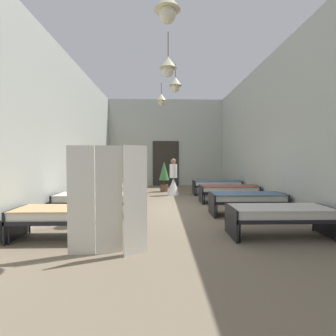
# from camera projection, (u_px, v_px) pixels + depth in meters

# --- Properties ---
(ground_plane) EXTENTS (6.73, 13.40, 0.10)m
(ground_plane) POSITION_uv_depth(u_px,v_px,m) (169.00, 210.00, 7.82)
(ground_plane) COLOR #7A6B56
(room_shell) EXTENTS (6.53, 13.00, 4.64)m
(room_shell) POSITION_uv_depth(u_px,v_px,m) (168.00, 134.00, 9.07)
(room_shell) COLOR #B2B7AD
(room_shell) RESTS_ON ground
(bed_left_row_0) EXTENTS (1.90, 0.84, 0.57)m
(bed_left_row_0) POSITION_uv_depth(u_px,v_px,m) (67.00, 215.00, 4.90)
(bed_left_row_0) COLOR black
(bed_left_row_0) RESTS_ON ground
(bed_right_row_0) EXTENTS (1.90, 0.84, 0.57)m
(bed_right_row_0) POSITION_uv_depth(u_px,v_px,m) (279.00, 214.00, 5.01)
(bed_right_row_0) COLOR black
(bed_right_row_0) RESTS_ON ground
(bed_left_row_1) EXTENTS (1.90, 0.84, 0.57)m
(bed_left_row_1) POSITION_uv_depth(u_px,v_px,m) (93.00, 199.00, 6.80)
(bed_left_row_1) COLOR black
(bed_left_row_1) RESTS_ON ground
(bed_right_row_1) EXTENTS (1.90, 0.84, 0.57)m
(bed_right_row_1) POSITION_uv_depth(u_px,v_px,m) (247.00, 198.00, 6.90)
(bed_right_row_1) COLOR black
(bed_right_row_1) RESTS_ON ground
(bed_left_row_2) EXTENTS (1.90, 0.84, 0.57)m
(bed_left_row_2) POSITION_uv_depth(u_px,v_px,m) (108.00, 190.00, 8.70)
(bed_left_row_2) COLOR black
(bed_left_row_2) RESTS_ON ground
(bed_right_row_2) EXTENTS (1.90, 0.84, 0.57)m
(bed_right_row_2) POSITION_uv_depth(u_px,v_px,m) (228.00, 190.00, 8.80)
(bed_right_row_2) COLOR black
(bed_right_row_2) RESTS_ON ground
(bed_left_row_3) EXTENTS (1.90, 0.84, 0.57)m
(bed_left_row_3) POSITION_uv_depth(u_px,v_px,m) (117.00, 184.00, 10.59)
(bed_left_row_3) COLOR black
(bed_left_row_3) RESTS_ON ground
(bed_right_row_3) EXTENTS (1.90, 0.84, 0.57)m
(bed_right_row_3) POSITION_uv_depth(u_px,v_px,m) (216.00, 184.00, 10.70)
(bed_right_row_3) COLOR black
(bed_right_row_3) RESTS_ON ground
(nurse_near_aisle) EXTENTS (0.52, 0.52, 1.49)m
(nurse_near_aisle) POSITION_uv_depth(u_px,v_px,m) (173.00, 182.00, 10.56)
(nurse_near_aisle) COLOR white
(nurse_near_aisle) RESTS_ON ground
(potted_plant) EXTENTS (0.46, 0.46, 1.35)m
(potted_plant) POSITION_uv_depth(u_px,v_px,m) (164.00, 174.00, 11.65)
(potted_plant) COLOR brown
(potted_plant) RESTS_ON ground
(privacy_screen) EXTENTS (1.22, 0.29, 1.70)m
(privacy_screen) POSITION_uv_depth(u_px,v_px,m) (109.00, 200.00, 4.08)
(privacy_screen) COLOR silver
(privacy_screen) RESTS_ON ground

